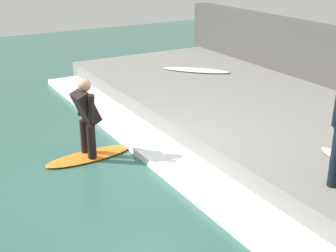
# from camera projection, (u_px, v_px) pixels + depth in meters

# --- Properties ---
(ground_plane) EXTENTS (28.00, 28.00, 0.00)m
(ground_plane) POSITION_uv_depth(u_px,v_px,m) (132.00, 171.00, 8.06)
(ground_plane) COLOR #2D564C
(concrete_ledge) EXTENTS (4.40, 12.68, 0.46)m
(concrete_ledge) POSITION_uv_depth(u_px,v_px,m) (281.00, 124.00, 9.54)
(concrete_ledge) COLOR slate
(concrete_ledge) RESTS_ON ground_plane
(wave_foam_crest) EXTENTS (0.85, 12.04, 0.13)m
(wave_foam_crest) POSITION_uv_depth(u_px,v_px,m) (170.00, 159.00, 8.38)
(wave_foam_crest) COLOR silver
(wave_foam_crest) RESTS_ON ground_plane
(surfboard_riding) EXTENTS (1.69, 0.60, 0.06)m
(surfboard_riding) POSITION_uv_depth(u_px,v_px,m) (89.00, 156.00, 8.57)
(surfboard_riding) COLOR orange
(surfboard_riding) RESTS_ON ground_plane
(surfer_riding) EXTENTS (0.47, 0.65, 1.43)m
(surfer_riding) POSITION_uv_depth(u_px,v_px,m) (86.00, 114.00, 8.27)
(surfer_riding) COLOR black
(surfer_riding) RESTS_ON surfboard_riding
(surfboard_spare) EXTENTS (1.60, 1.64, 0.06)m
(surfboard_spare) POSITION_uv_depth(u_px,v_px,m) (196.00, 70.00, 12.58)
(surfboard_spare) COLOR silver
(surfboard_spare) RESTS_ON concrete_ledge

